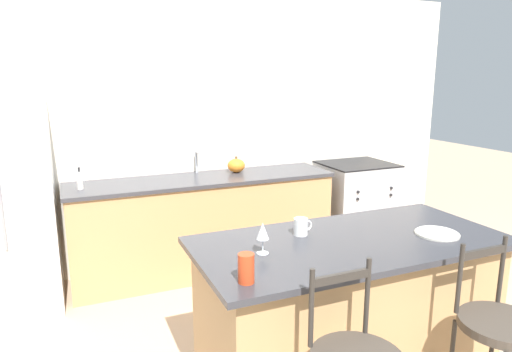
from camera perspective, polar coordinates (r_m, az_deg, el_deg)
ground_plane at (r=4.29m, az=-4.89°, el=-13.39°), size 18.00×18.00×0.00m
wall_back at (r=4.54m, az=-7.90°, el=5.81°), size 6.00×0.07×2.70m
back_counter at (r=4.44m, az=-6.50°, el=-5.99°), size 2.48×0.66×0.93m
sink_faucet at (r=4.47m, az=-7.40°, el=2.10°), size 0.02×0.13×0.22m
kitchen_island at (r=2.94m, az=11.43°, el=-16.20°), size 1.85×0.88×0.93m
oven_range at (r=5.14m, az=12.25°, el=-3.60°), size 0.74×0.67×0.94m
bar_stool_far at (r=2.72m, az=27.98°, el=-17.84°), size 0.41×0.41×1.05m
dinner_plate at (r=2.98m, az=21.70°, el=-6.66°), size 0.26×0.26×0.02m
wine_glass at (r=2.45m, az=0.85°, el=-6.99°), size 0.07×0.07×0.17m
coffee_mug at (r=2.76m, az=5.66°, el=-6.31°), size 0.12×0.09×0.10m
tumbler_cup at (r=2.14m, az=-1.24°, el=-11.46°), size 0.08×0.08×0.14m
pumpkin_decoration at (r=4.49m, az=-2.49°, el=1.32°), size 0.17×0.17×0.16m
soap_bottle at (r=4.08m, az=-21.17°, el=-0.49°), size 0.05×0.05×0.19m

